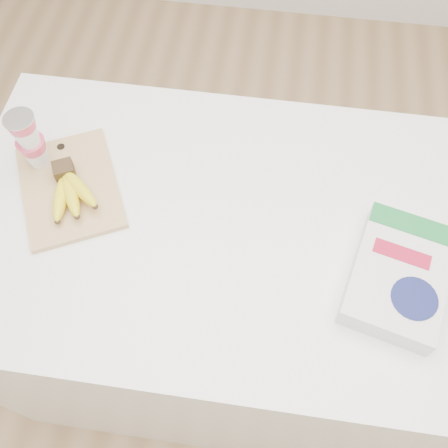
{
  "coord_description": "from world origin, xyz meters",
  "views": [
    {
      "loc": [
        0.12,
        -0.58,
        1.94
      ],
      "look_at": [
        0.04,
        -0.03,
        0.95
      ],
      "focal_mm": 40.0,
      "sensor_mm": 36.0,
      "label": 1
    }
  ],
  "objects_px": {
    "cutting_board": "(70,187)",
    "bananas": "(70,190)",
    "cereal_box": "(399,275)",
    "yogurt_stack": "(29,140)",
    "table": "(213,293)"
  },
  "relations": [
    {
      "from": "cutting_board",
      "to": "bananas",
      "type": "height_order",
      "value": "bananas"
    },
    {
      "from": "bananas",
      "to": "cereal_box",
      "type": "bearing_deg",
      "value": -8.09
    },
    {
      "from": "cutting_board",
      "to": "cereal_box",
      "type": "xyz_separation_m",
      "value": [
        0.78,
        -0.14,
        0.02
      ]
    },
    {
      "from": "cutting_board",
      "to": "yogurt_stack",
      "type": "height_order",
      "value": "yogurt_stack"
    },
    {
      "from": "table",
      "to": "yogurt_stack",
      "type": "height_order",
      "value": "yogurt_stack"
    },
    {
      "from": "yogurt_stack",
      "to": "table",
      "type": "bearing_deg",
      "value": -12.29
    },
    {
      "from": "cutting_board",
      "to": "yogurt_stack",
      "type": "bearing_deg",
      "value": 121.42
    },
    {
      "from": "bananas",
      "to": "yogurt_stack",
      "type": "xyz_separation_m",
      "value": [
        -0.1,
        0.08,
        0.07
      ]
    },
    {
      "from": "cutting_board",
      "to": "bananas",
      "type": "bearing_deg",
      "value": -86.14
    },
    {
      "from": "bananas",
      "to": "yogurt_stack",
      "type": "relative_size",
      "value": 1.06
    },
    {
      "from": "table",
      "to": "yogurt_stack",
      "type": "relative_size",
      "value": 7.34
    },
    {
      "from": "table",
      "to": "cereal_box",
      "type": "xyz_separation_m",
      "value": [
        0.43,
        -0.1,
        0.49
      ]
    },
    {
      "from": "table",
      "to": "bananas",
      "type": "xyz_separation_m",
      "value": [
        -0.34,
        0.01,
        0.49
      ]
    },
    {
      "from": "cutting_board",
      "to": "table",
      "type": "bearing_deg",
      "value": -33.01
    },
    {
      "from": "yogurt_stack",
      "to": "cereal_box",
      "type": "bearing_deg",
      "value": -12.38
    }
  ]
}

